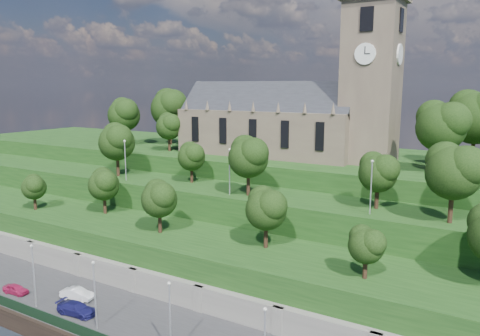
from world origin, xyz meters
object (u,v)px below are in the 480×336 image
Objects in this scene: car_middle at (77,294)px; car_right at (76,309)px; church at (294,113)px; car_left at (16,289)px.

car_middle is 4.02m from car_right.
car_left is (-17.88, -42.62, -19.93)m from church.
car_middle is at bearing 42.22° from car_right.
car_middle is (-10.13, -39.77, -19.84)m from church.
car_middle is at bearing -76.01° from car_left.
church is at bearing -28.95° from car_left.
car_right is at bearing -144.33° from car_middle.
car_right is (10.76, 0.18, 0.10)m from car_left.
car_right is (3.00, -2.67, 0.01)m from car_middle.
church is 9.34× the size of car_middle.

